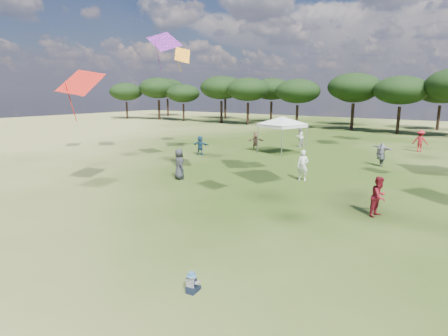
{
  "coord_description": "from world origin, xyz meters",
  "views": [
    {
      "loc": [
        6.24,
        -4.11,
        4.96
      ],
      "look_at": [
        -0.88,
        6.0,
        2.44
      ],
      "focal_mm": 30.0,
      "sensor_mm": 36.0,
      "label": 1
    }
  ],
  "objects": [
    {
      "name": "festival_crowd",
      "position": [
        1.52,
        22.32,
        0.87
      ],
      "size": [
        29.42,
        22.33,
        1.91
      ],
      "color": "#2B2C30",
      "rests_on": "ground"
    },
    {
      "name": "ground",
      "position": [
        0.0,
        0.0,
        0.0
      ],
      "size": [
        140.0,
        140.0,
        0.0
      ],
      "primitive_type": "plane",
      "color": "#334915",
      "rests_on": "ground"
    },
    {
      "name": "toddler",
      "position": [
        0.63,
        2.47,
        0.24
      ],
      "size": [
        0.39,
        0.42,
        0.55
      ],
      "rotation": [
        0.0,
        0.0,
        0.16
      ],
      "color": "black",
      "rests_on": "ground"
    },
    {
      "name": "tent_left",
      "position": [
        -7.36,
        23.38,
        2.88
      ],
      "size": [
        5.63,
        5.63,
        3.3
      ],
      "rotation": [
        0.0,
        0.0,
        -0.32
      ],
      "color": "gray",
      "rests_on": "ground"
    }
  ]
}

